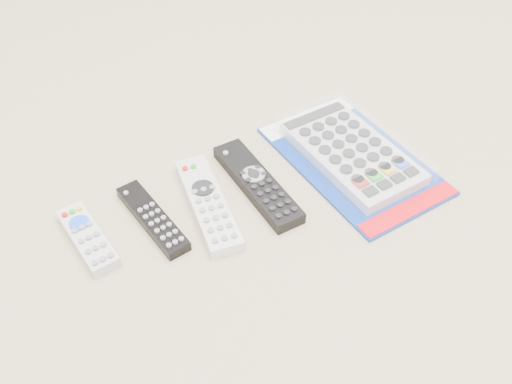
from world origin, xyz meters
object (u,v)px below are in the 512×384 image
remote_slim_black (153,218)px  remote_silver_dvd (208,204)px  jumbo_remote_packaged (352,152)px  remote_small_grey (88,238)px  remote_large_black (257,184)px

remote_slim_black → remote_silver_dvd: bearing=-17.2°
remote_slim_black → jumbo_remote_packaged: (0.33, -0.05, 0.01)m
remote_slim_black → jumbo_remote_packaged: jumbo_remote_packaged is taller
remote_small_grey → remote_silver_dvd: size_ratio=0.67×
remote_silver_dvd → jumbo_remote_packaged: 0.25m
remote_small_grey → remote_large_black: bearing=-10.4°
remote_small_grey → jumbo_remote_packaged: (0.43, -0.06, 0.01)m
remote_large_black → remote_silver_dvd: bearing=-179.7°
remote_small_grey → remote_slim_black: bearing=-11.3°
remote_small_grey → jumbo_remote_packaged: bearing=-10.8°
remote_large_black → remote_small_grey: bearing=174.2°
remote_slim_black → jumbo_remote_packaged: bearing=-12.1°
remote_silver_dvd → remote_large_black: size_ratio=1.00×
remote_large_black → jumbo_remote_packaged: (0.17, -0.02, 0.01)m
remote_large_black → jumbo_remote_packaged: 0.17m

